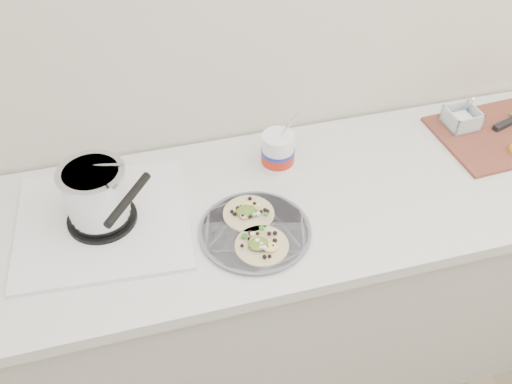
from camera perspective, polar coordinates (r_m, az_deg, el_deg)
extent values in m
cube|color=beige|center=(1.70, 0.74, 16.39)|extent=(3.50, 0.05, 2.60)
cube|color=beige|center=(2.06, 2.78, -9.72)|extent=(2.40, 0.62, 0.86)
cube|color=silver|center=(1.71, 3.48, -1.12)|extent=(2.44, 0.66, 0.04)
cube|color=silver|center=(1.67, -15.03, -2.86)|extent=(0.51, 0.48, 0.01)
cylinder|color=black|center=(1.66, -15.11, -2.54)|extent=(0.19, 0.19, 0.01)
torus|color=black|center=(1.65, -15.20, -2.18)|extent=(0.17, 0.17, 0.02)
cylinder|color=silver|center=(1.59, -15.74, -0.06)|extent=(0.17, 0.17, 0.15)
cylinder|color=slate|center=(1.58, -0.10, -3.99)|extent=(0.30, 0.30, 0.01)
cylinder|color=slate|center=(1.58, -0.10, -3.86)|extent=(0.31, 0.31, 0.00)
cylinder|color=white|center=(1.76, 2.20, 4.06)|extent=(0.10, 0.10, 0.12)
cylinder|color=#B22113|center=(1.76, 2.19, 3.71)|extent=(0.10, 0.10, 0.04)
cylinder|color=#192D99|center=(1.75, 2.20, 4.17)|extent=(0.10, 0.10, 0.01)
cube|color=brown|center=(2.10, 23.79, 5.43)|extent=(0.48, 0.35, 0.01)
cube|color=white|center=(2.05, 19.83, 6.75)|extent=(0.07, 0.07, 0.03)
cube|color=black|center=(2.11, 23.74, 6.28)|extent=(0.11, 0.05, 0.02)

